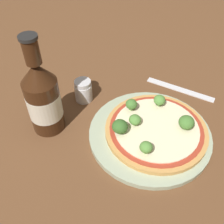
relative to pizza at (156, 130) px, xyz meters
name	(u,v)px	position (x,y,z in m)	size (l,w,h in m)	color
ground_plane	(150,134)	(0.00, 0.01, -0.02)	(3.00, 3.00, 0.00)	brown
plate	(151,134)	(-0.01, 0.01, -0.01)	(0.26, 0.26, 0.01)	#A3B293
pizza	(156,130)	(0.00, 0.00, 0.00)	(0.22, 0.22, 0.01)	tan
broccoli_floret_0	(135,120)	(-0.01, 0.05, 0.02)	(0.03, 0.03, 0.03)	#89A866
broccoli_floret_1	(186,122)	(0.03, -0.05, 0.02)	(0.03, 0.03, 0.03)	#89A866
broccoli_floret_2	(131,104)	(0.03, 0.07, 0.02)	(0.03, 0.03, 0.03)	#89A866
broccoli_floret_3	(159,100)	(0.07, 0.02, 0.02)	(0.03, 0.03, 0.03)	#89A866
broccoli_floret_4	(146,147)	(-0.07, 0.00, 0.02)	(0.03, 0.03, 0.03)	#89A866
broccoli_floret_5	(120,126)	(-0.04, 0.07, 0.02)	(0.03, 0.03, 0.03)	#89A866
beer_bottle	(43,98)	(-0.07, 0.23, 0.07)	(0.07, 0.07, 0.22)	#381E0F
pepper_shaker	(83,91)	(0.04, 0.20, 0.01)	(0.04, 0.04, 0.06)	silver
fork	(180,89)	(0.18, -0.01, -0.02)	(0.03, 0.18, 0.00)	silver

